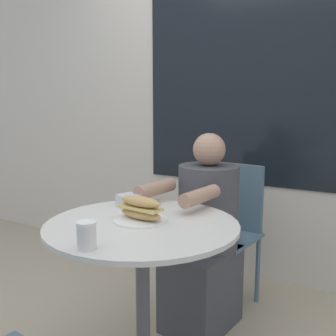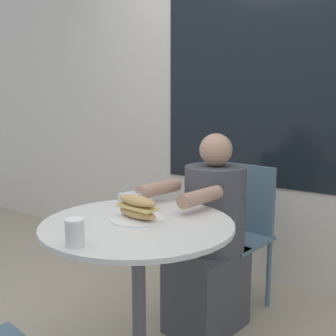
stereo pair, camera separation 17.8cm
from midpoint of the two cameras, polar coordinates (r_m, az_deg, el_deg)
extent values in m
cube|color=beige|center=(2.82, 16.28, 12.19)|extent=(8.00, 0.08, 2.80)
cube|color=black|center=(2.81, 14.64, 14.39)|extent=(1.42, 0.01, 1.65)
cylinder|color=beige|center=(1.66, -1.32, -8.21)|extent=(0.81, 0.81, 0.02)
cylinder|color=#515156|center=(1.81, -1.27, -19.41)|extent=(0.06, 0.06, 0.72)
cube|color=slate|center=(2.44, 11.36, -10.10)|extent=(0.42, 0.42, 0.02)
cube|color=slate|center=(2.52, 13.59, -4.31)|extent=(0.35, 0.07, 0.42)
cylinder|color=slate|center=(2.32, 12.60, -17.27)|extent=(0.03, 0.03, 0.43)
cylinder|color=slate|center=(2.48, 5.75, -15.23)|extent=(0.03, 0.03, 0.43)
cylinder|color=slate|center=(2.58, 16.40, -14.52)|extent=(0.03, 0.03, 0.43)
cylinder|color=slate|center=(2.73, 10.02, -12.94)|extent=(0.03, 0.03, 0.43)
cube|color=#424247|center=(2.29, 7.94, -17.19)|extent=(0.36, 0.45, 0.45)
cylinder|color=#424247|center=(2.17, 9.15, -5.79)|extent=(0.33, 0.33, 0.46)
sphere|color=tan|center=(2.11, 9.38, 2.59)|extent=(0.18, 0.18, 0.18)
cylinder|color=tan|center=(1.83, 7.56, -4.19)|extent=(0.10, 0.27, 0.07)
cylinder|color=tan|center=(1.99, 1.30, -3.00)|extent=(0.10, 0.27, 0.07)
cylinder|color=white|center=(1.68, -1.44, -7.44)|extent=(0.23, 0.23, 0.01)
ellipsoid|color=tan|center=(1.68, -1.45, -6.61)|extent=(0.22, 0.09, 0.04)
cube|color=#D6BC66|center=(1.67, -1.45, -5.71)|extent=(0.20, 0.09, 0.01)
ellipsoid|color=tan|center=(1.66, -1.45, -4.80)|extent=(0.22, 0.09, 0.04)
cylinder|color=silver|center=(1.40, -9.80, -9.45)|extent=(0.07, 0.07, 0.09)
cylinder|color=white|center=(1.39, -9.86, -7.55)|extent=(0.07, 0.07, 0.01)
cube|color=silver|center=(1.90, -2.79, -4.65)|extent=(0.11, 0.11, 0.06)
camera|label=1|loc=(0.09, -87.14, 0.48)|focal=42.00mm
camera|label=2|loc=(0.09, 92.86, -0.48)|focal=42.00mm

